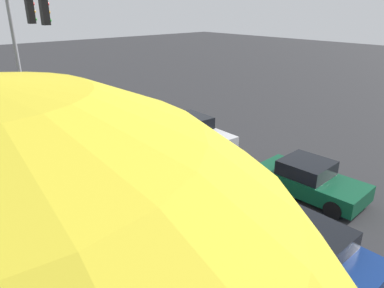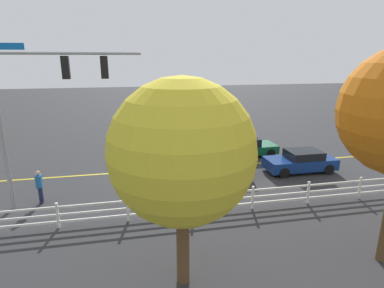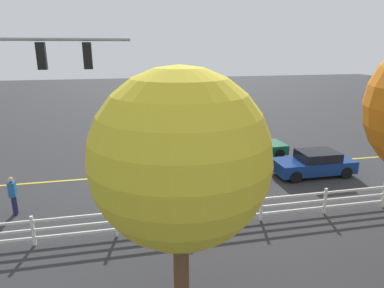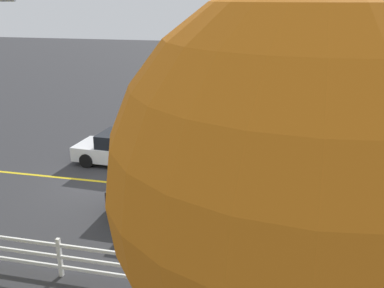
# 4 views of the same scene
# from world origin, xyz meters

# --- Properties ---
(ground_plane) EXTENTS (120.00, 120.00, 0.00)m
(ground_plane) POSITION_xyz_m (0.00, 0.00, 0.00)
(ground_plane) COLOR #2D2D30
(lane_center_stripe) EXTENTS (28.00, 0.16, 0.01)m
(lane_center_stripe) POSITION_xyz_m (-4.00, 0.00, 0.00)
(lane_center_stripe) COLOR gold
(lane_center_stripe) RESTS_ON ground_plane
(signal_assembly) EXTENTS (6.41, 0.38, 7.55)m
(signal_assembly) POSITION_xyz_m (4.91, 3.80, 5.25)
(signal_assembly) COLOR gray
(signal_assembly) RESTS_ON ground_plane
(car_0) EXTENTS (4.13, 2.09, 1.36)m
(car_0) POSITION_xyz_m (-7.27, -1.80, 0.64)
(car_0) COLOR #0C4C2D
(car_0) RESTS_ON ground_plane
(car_1) EXTENTS (4.47, 1.97, 1.52)m
(car_1) POSITION_xyz_m (-3.70, 2.03, 0.73)
(car_1) COLOR black
(car_1) RESTS_ON ground_plane
(car_2) EXTENTS (4.89, 2.16, 1.45)m
(car_2) POSITION_xyz_m (-0.28, -2.11, 0.68)
(car_2) COLOR silver
(car_2) RESTS_ON ground_plane
(car_3) EXTENTS (4.37, 1.90, 1.36)m
(car_3) POSITION_xyz_m (-9.34, 1.96, 0.67)
(car_3) COLOR navy
(car_3) RESTS_ON ground_plane
(pedestrian) EXTENTS (0.29, 0.42, 1.69)m
(pedestrian) POSITION_xyz_m (5.56, 3.46, 0.93)
(pedestrian) COLOR #191E3F
(pedestrian) RESTS_ON ground_plane
(white_rail_fence) EXTENTS (26.10, 0.10, 1.15)m
(white_rail_fence) POSITION_xyz_m (-3.00, 6.11, 0.60)
(white_rail_fence) COLOR white
(white_rail_fence) RESTS_ON ground_plane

